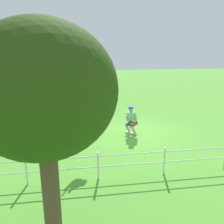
% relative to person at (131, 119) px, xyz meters
% --- Properties ---
extents(ground_plane, '(60.00, 60.00, 0.00)m').
position_rel_person_xyz_m(ground_plane, '(-0.22, -0.03, -0.70)').
color(ground_plane, '#539E32').
extents(person, '(0.58, 0.71, 1.29)m').
position_rel_person_xyz_m(person, '(0.00, 0.00, 0.00)').
color(person, silver).
rests_on(person, ground_plane).
extents(dog, '(0.78, 0.80, 0.56)m').
position_rel_person_xyz_m(dog, '(2.05, 1.66, 1.11)').
color(dog, tan).
extents(frisbee_flying, '(0.32, 0.32, 0.10)m').
position_rel_person_xyz_m(frisbee_flying, '(1.86, 1.42, 1.36)').
color(frisbee_flying, yellow).
extents(frisbee_held, '(0.32, 0.32, 0.05)m').
position_rel_person_xyz_m(frisbee_held, '(0.03, 0.39, -0.09)').
color(frisbee_held, '#EF4512').
rests_on(frisbee_held, person).
extents(fence, '(12.34, 0.06, 0.88)m').
position_rel_person_xyz_m(fence, '(-0.22, 3.51, -0.18)').
color(fence, white).
rests_on(fence, ground_plane).
extents(tree_far_left, '(2.64, 2.64, 4.33)m').
position_rel_person_xyz_m(tree_far_left, '(2.94, 5.57, 2.38)').
color(tree_far_left, brown).
rests_on(tree_far_left, ground_plane).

